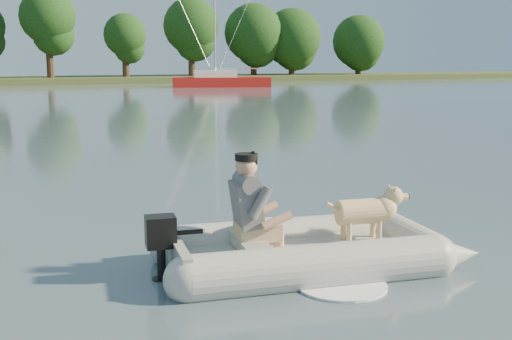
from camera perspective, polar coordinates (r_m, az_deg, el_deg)
name	(u,v)px	position (r m, az deg, el deg)	size (l,w,h in m)	color
water	(304,256)	(8.26, 4.25, -7.61)	(160.00, 160.00, 0.00)	slate
shore_bank	(10,81)	(69.08, -21.01, 7.38)	(160.00, 12.00, 0.70)	#47512D
treeline	(68,30)	(68.72, -16.34, 11.84)	(84.66, 7.35, 9.27)	#332316
dinghy	(310,214)	(7.73, 4.85, -3.91)	(4.95, 3.37, 1.49)	#A0A09B
man	(248,201)	(7.51, -0.69, -2.75)	(0.78, 0.67, 1.16)	#5F5D62
dog	(362,216)	(8.06, 9.37, -4.04)	(1.01, 0.36, 0.67)	tan
outboard_motor	(161,251)	(7.39, -8.44, -7.11)	(0.45, 0.31, 0.85)	black
sailboat	(220,81)	(57.26, -3.20, 7.90)	(8.93, 4.83, 11.76)	#B01914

